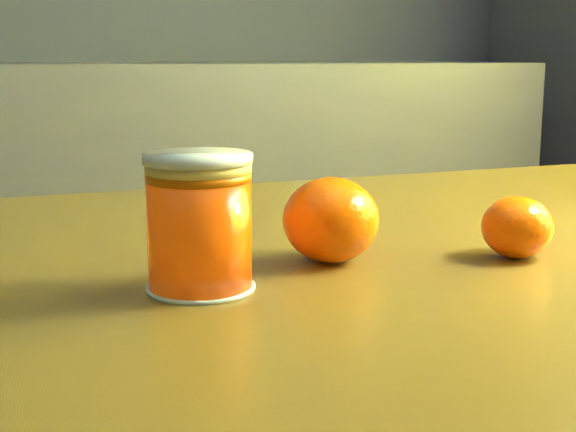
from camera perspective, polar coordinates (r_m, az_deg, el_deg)
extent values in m
cube|color=brown|center=(0.69, 6.81, -3.71)|extent=(1.09, 0.82, 0.04)
cylinder|color=#E04304|center=(0.55, -6.30, -1.11)|extent=(0.07, 0.07, 0.08)
cylinder|color=#DDB95A|center=(0.54, -6.40, 3.44)|extent=(0.07, 0.07, 0.01)
cylinder|color=silver|center=(0.54, -6.42, 4.02)|extent=(0.07, 0.07, 0.00)
ellipsoid|color=#FF5D05|center=(0.62, 3.07, -0.27)|extent=(0.09, 0.09, 0.07)
ellipsoid|color=#FF5D05|center=(0.66, 15.98, -0.78)|extent=(0.07, 0.07, 0.05)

